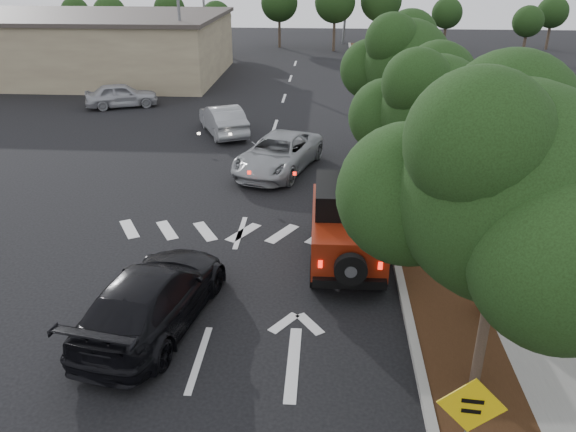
# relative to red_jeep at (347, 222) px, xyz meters

# --- Properties ---
(ground) EXTENTS (120.00, 120.00, 0.00)m
(ground) POSITION_rel_red_jeep_xyz_m (-3.20, -4.64, -1.12)
(ground) COLOR black
(ground) RESTS_ON ground
(curb) EXTENTS (0.20, 70.00, 0.15)m
(curb) POSITION_rel_red_jeep_xyz_m (1.40, 7.36, -1.04)
(curb) COLOR #9E9B93
(curb) RESTS_ON ground
(planting_strip) EXTENTS (1.80, 70.00, 0.12)m
(planting_strip) POSITION_rel_red_jeep_xyz_m (2.40, 7.36, -1.06)
(planting_strip) COLOR black
(planting_strip) RESTS_ON ground
(sidewalk) EXTENTS (2.00, 70.00, 0.12)m
(sidewalk) POSITION_rel_red_jeep_xyz_m (4.30, 7.36, -1.06)
(sidewalk) COLOR gray
(sidewalk) RESTS_ON ground
(hedge) EXTENTS (0.80, 70.00, 0.80)m
(hedge) POSITION_rel_red_jeep_xyz_m (5.70, 7.36, -0.72)
(hedge) COLOR black
(hedge) RESTS_ON ground
(commercial_building) EXTENTS (22.00, 12.00, 4.00)m
(commercial_building) POSITION_rel_red_jeep_xyz_m (-19.20, 25.36, 0.88)
(commercial_building) COLOR gray
(commercial_building) RESTS_ON ground
(transmission_tower) EXTENTS (7.00, 4.00, 28.00)m
(transmission_tower) POSITION_rel_red_jeep_xyz_m (2.80, 43.36, -1.12)
(transmission_tower) COLOR slate
(transmission_tower) RESTS_ON ground
(street_tree_near) EXTENTS (3.80, 3.80, 5.92)m
(street_tree_near) POSITION_rel_red_jeep_xyz_m (2.40, -5.14, -1.12)
(street_tree_near) COLOR black
(street_tree_near) RESTS_ON ground
(street_tree_mid) EXTENTS (3.20, 3.20, 5.32)m
(street_tree_mid) POSITION_rel_red_jeep_xyz_m (2.40, 1.86, -1.12)
(street_tree_mid) COLOR black
(street_tree_mid) RESTS_ON ground
(street_tree_far) EXTENTS (3.40, 3.40, 5.62)m
(street_tree_far) POSITION_rel_red_jeep_xyz_m (2.40, 8.36, -1.12)
(street_tree_far) COLOR black
(street_tree_far) RESTS_ON ground
(light_pole_a) EXTENTS (2.00, 0.22, 9.00)m
(light_pole_a) POSITION_rel_red_jeep_xyz_m (-9.70, 21.36, -1.12)
(light_pole_a) COLOR slate
(light_pole_a) RESTS_ON ground
(light_pole_b) EXTENTS (2.00, 0.22, 9.00)m
(light_pole_b) POSITION_rel_red_jeep_xyz_m (-10.70, 33.36, -1.12)
(light_pole_b) COLOR slate
(light_pole_b) RESTS_ON ground
(red_jeep) EXTENTS (1.98, 4.34, 2.20)m
(red_jeep) POSITION_rel_red_jeep_xyz_m (0.00, 0.00, 0.00)
(red_jeep) COLOR black
(red_jeep) RESTS_ON ground
(silver_suv_ahead) EXTENTS (3.72, 5.48, 1.39)m
(silver_suv_ahead) POSITION_rel_red_jeep_xyz_m (-2.49, 6.96, -0.42)
(silver_suv_ahead) COLOR #95989C
(silver_suv_ahead) RESTS_ON ground
(black_suv_oncoming) EXTENTS (2.91, 5.29, 1.45)m
(black_suv_oncoming) POSITION_rel_red_jeep_xyz_m (-4.46, -3.45, -0.39)
(black_suv_oncoming) COLOR black
(black_suv_oncoming) RESTS_ON ground
(silver_sedan_oncoming) EXTENTS (3.05, 4.44, 1.39)m
(silver_sedan_oncoming) POSITION_rel_red_jeep_xyz_m (-5.53, 11.82, -0.43)
(silver_sedan_oncoming) COLOR #93959A
(silver_sedan_oncoming) RESTS_ON ground
(parked_suv) EXTENTS (4.24, 2.91, 1.34)m
(parked_suv) POSITION_rel_red_jeep_xyz_m (-12.13, 16.64, -0.45)
(parked_suv) COLOR #A8A9B0
(parked_suv) RESTS_ON ground
(speed_hump_sign) EXTENTS (1.01, 0.12, 2.16)m
(speed_hump_sign) POSITION_rel_red_jeep_xyz_m (1.60, -7.52, 0.38)
(speed_hump_sign) COLOR slate
(speed_hump_sign) RESTS_ON ground
(terracotta_planter) EXTENTS (0.72, 0.72, 1.25)m
(terracotta_planter) POSITION_rel_red_jeep_xyz_m (3.40, -2.58, -0.27)
(terracotta_planter) COLOR brown
(terracotta_planter) RESTS_ON ground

